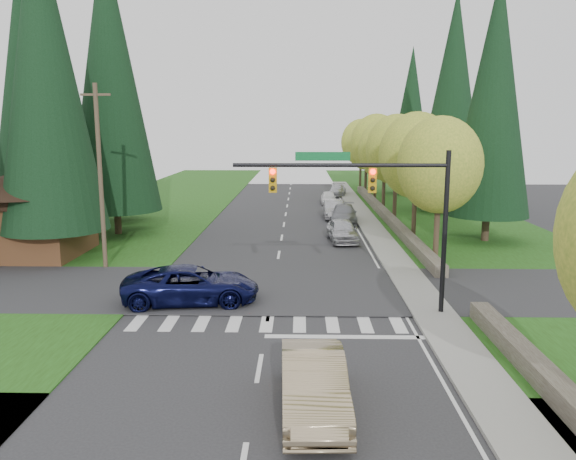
{
  "coord_description": "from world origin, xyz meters",
  "views": [
    {
      "loc": [
        1.31,
        -18.06,
        7.66
      ],
      "look_at": [
        0.72,
        8.65,
        2.8
      ],
      "focal_mm": 35.0,
      "sensor_mm": 36.0,
      "label": 1
    }
  ],
  "objects_px": {
    "suv_navy": "(191,285)",
    "parked_car_c": "(334,209)",
    "parked_car_e": "(338,190)",
    "parked_car_b": "(344,214)",
    "parked_car_a": "(342,231)",
    "parked_car_d": "(328,198)",
    "sedan_champagne": "(314,384)"
  },
  "relations": [
    {
      "from": "sedan_champagne",
      "to": "parked_car_e",
      "type": "distance_m",
      "value": 50.4
    },
    {
      "from": "suv_navy",
      "to": "sedan_champagne",
      "type": "bearing_deg",
      "value": -158.57
    },
    {
      "from": "parked_car_e",
      "to": "suv_navy",
      "type": "bearing_deg",
      "value": -95.23
    },
    {
      "from": "sedan_champagne",
      "to": "parked_car_d",
      "type": "bearing_deg",
      "value": 84.37
    },
    {
      "from": "parked_car_a",
      "to": "parked_car_b",
      "type": "height_order",
      "value": "parked_car_a"
    },
    {
      "from": "sedan_champagne",
      "to": "parked_car_b",
      "type": "bearing_deg",
      "value": 81.86
    },
    {
      "from": "parked_car_c",
      "to": "parked_car_d",
      "type": "distance_m",
      "value": 9.36
    },
    {
      "from": "parked_car_b",
      "to": "parked_car_d",
      "type": "distance_m",
      "value": 11.75
    },
    {
      "from": "sedan_champagne",
      "to": "parked_car_c",
      "type": "height_order",
      "value": "sedan_champagne"
    },
    {
      "from": "suv_navy",
      "to": "parked_car_b",
      "type": "distance_m",
      "value": 23.13
    },
    {
      "from": "suv_navy",
      "to": "parked_car_d",
      "type": "relative_size",
      "value": 1.55
    },
    {
      "from": "sedan_champagne",
      "to": "parked_car_c",
      "type": "relative_size",
      "value": 1.05
    },
    {
      "from": "sedan_champagne",
      "to": "suv_navy",
      "type": "relative_size",
      "value": 0.83
    },
    {
      "from": "parked_car_b",
      "to": "parked_car_d",
      "type": "xyz_separation_m",
      "value": [
        -0.69,
        11.73,
        -0.08
      ]
    },
    {
      "from": "parked_car_a",
      "to": "parked_car_e",
      "type": "distance_m",
      "value": 26.83
    },
    {
      "from": "suv_navy",
      "to": "parked_car_a",
      "type": "height_order",
      "value": "suv_navy"
    },
    {
      "from": "parked_car_a",
      "to": "parked_car_c",
      "type": "relative_size",
      "value": 0.97
    },
    {
      "from": "sedan_champagne",
      "to": "parked_car_b",
      "type": "height_order",
      "value": "sedan_champagne"
    },
    {
      "from": "parked_car_a",
      "to": "parked_car_d",
      "type": "height_order",
      "value": "parked_car_a"
    },
    {
      "from": "parked_car_c",
      "to": "parked_car_e",
      "type": "bearing_deg",
      "value": 84.76
    },
    {
      "from": "parked_car_b",
      "to": "parked_car_c",
      "type": "height_order",
      "value": "parked_car_c"
    },
    {
      "from": "parked_car_e",
      "to": "parked_car_a",
      "type": "bearing_deg",
      "value": -85.59
    },
    {
      "from": "suv_navy",
      "to": "parked_car_d",
      "type": "height_order",
      "value": "suv_navy"
    },
    {
      "from": "parked_car_c",
      "to": "parked_car_d",
      "type": "bearing_deg",
      "value": 89.55
    },
    {
      "from": "parked_car_e",
      "to": "parked_car_b",
      "type": "bearing_deg",
      "value": -84.74
    },
    {
      "from": "parked_car_b",
      "to": "parked_car_c",
      "type": "xyz_separation_m",
      "value": [
        -0.69,
        2.37,
        0.04
      ]
    },
    {
      "from": "suv_navy",
      "to": "parked_car_c",
      "type": "height_order",
      "value": "suv_navy"
    },
    {
      "from": "sedan_champagne",
      "to": "parked_car_c",
      "type": "bearing_deg",
      "value": 83.44
    },
    {
      "from": "suv_navy",
      "to": "parked_car_c",
      "type": "distance_m",
      "value": 25.14
    },
    {
      "from": "parked_car_d",
      "to": "parked_car_b",
      "type": "bearing_deg",
      "value": -86.05
    },
    {
      "from": "suv_navy",
      "to": "parked_car_d",
      "type": "bearing_deg",
      "value": -19.98
    },
    {
      "from": "parked_car_c",
      "to": "parked_car_e",
      "type": "xyz_separation_m",
      "value": [
        1.4,
        16.7,
        -0.14
      ]
    }
  ]
}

